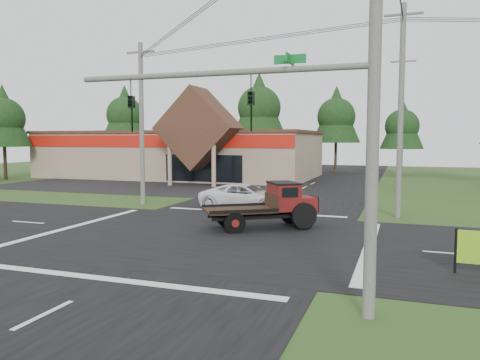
% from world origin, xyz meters
% --- Properties ---
extents(ground, '(120.00, 120.00, 0.00)m').
position_xyz_m(ground, '(0.00, 0.00, 0.00)').
color(ground, '#2A4619').
rests_on(ground, ground).
extents(road_ns, '(12.00, 120.00, 0.02)m').
position_xyz_m(road_ns, '(0.00, 0.00, 0.01)').
color(road_ns, black).
rests_on(road_ns, ground).
extents(road_ew, '(120.00, 12.00, 0.02)m').
position_xyz_m(road_ew, '(0.00, 0.00, 0.01)').
color(road_ew, black).
rests_on(road_ew, ground).
extents(parking_apron, '(28.00, 14.00, 0.02)m').
position_xyz_m(parking_apron, '(-14.00, 19.00, 0.01)').
color(parking_apron, black).
rests_on(parking_apron, ground).
extents(cvs_building, '(30.40, 18.20, 9.19)m').
position_xyz_m(cvs_building, '(-15.70, 29.57, 2.78)').
color(cvs_building, gray).
rests_on(cvs_building, ground).
extents(traffic_signal_mast, '(8.12, 0.24, 7.00)m').
position_xyz_m(traffic_signal_mast, '(5.82, -7.50, 4.43)').
color(traffic_signal_mast, '#595651').
rests_on(traffic_signal_mast, ground).
extents(utility_pole_nr, '(2.00, 0.30, 11.00)m').
position_xyz_m(utility_pole_nr, '(7.50, -7.50, 5.64)').
color(utility_pole_nr, '#595651').
rests_on(utility_pole_nr, ground).
extents(utility_pole_nw, '(2.00, 0.30, 10.50)m').
position_xyz_m(utility_pole_nw, '(-8.00, 8.00, 5.39)').
color(utility_pole_nw, '#595651').
rests_on(utility_pole_nw, ground).
extents(utility_pole_ne, '(2.00, 0.30, 11.50)m').
position_xyz_m(utility_pole_ne, '(8.00, 8.00, 5.89)').
color(utility_pole_ne, '#595651').
rests_on(utility_pole_ne, ground).
extents(utility_pole_n, '(2.00, 0.30, 11.20)m').
position_xyz_m(utility_pole_n, '(8.00, 22.00, 5.74)').
color(utility_pole_n, '#595651').
rests_on(utility_pole_n, ground).
extents(tree_row_a, '(6.72, 6.72, 12.12)m').
position_xyz_m(tree_row_a, '(-30.00, 40.00, 8.05)').
color(tree_row_a, '#332316').
rests_on(tree_row_a, ground).
extents(tree_row_b, '(5.60, 5.60, 10.10)m').
position_xyz_m(tree_row_b, '(-20.00, 42.00, 6.70)').
color(tree_row_b, '#332316').
rests_on(tree_row_b, ground).
extents(tree_row_c, '(7.28, 7.28, 13.13)m').
position_xyz_m(tree_row_c, '(-10.00, 41.00, 8.72)').
color(tree_row_c, '#332316').
rests_on(tree_row_c, ground).
extents(tree_row_d, '(6.16, 6.16, 11.11)m').
position_xyz_m(tree_row_d, '(0.00, 42.00, 7.38)').
color(tree_row_d, '#332316').
rests_on(tree_row_d, ground).
extents(tree_row_e, '(5.04, 5.04, 9.09)m').
position_xyz_m(tree_row_e, '(8.00, 40.00, 6.03)').
color(tree_row_e, '#332316').
rests_on(tree_row_e, ground).
extents(tree_side_w, '(5.60, 5.60, 10.10)m').
position_xyz_m(tree_side_w, '(-32.00, 20.00, 6.70)').
color(tree_side_w, '#332316').
rests_on(tree_side_w, ground).
extents(antique_flatbed_truck, '(5.66, 4.73, 2.27)m').
position_xyz_m(antique_flatbed_truck, '(1.85, 2.49, 1.13)').
color(antique_flatbed_truck, '#4F110B').
rests_on(antique_flatbed_truck, ground).
extents(white_pickup, '(5.79, 2.81, 1.59)m').
position_xyz_m(white_pickup, '(-0.75, 7.97, 0.79)').
color(white_pickup, white).
rests_on(white_pickup, ground).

